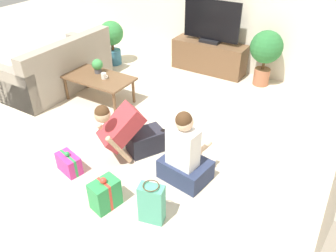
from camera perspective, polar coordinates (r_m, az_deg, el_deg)
name	(u,v)px	position (r m, az deg, el deg)	size (l,w,h in m)	color
ground_plane	(166,143)	(4.27, -0.33, -2.92)	(16.00, 16.00, 0.00)	beige
sofa_left	(58,70)	(5.82, -18.62, 9.19)	(0.92, 1.81, 0.86)	gray
coffee_table	(98,79)	(5.16, -12.07, 7.98)	(1.09, 0.58, 0.41)	brown
tv_console	(209,57)	(6.18, 7.14, 11.87)	(1.34, 0.42, 0.55)	brown
tv	(211,24)	(5.99, 7.56, 17.24)	(1.04, 0.20, 0.73)	black
potted_plant_back_right	(266,51)	(5.71, 16.68, 12.45)	(0.53, 0.53, 0.93)	#A36042
potted_plant_corner_left	(112,38)	(6.46, -9.76, 14.80)	(0.45, 0.45, 0.83)	#336B84
person_kneeling	(130,132)	(3.89, -6.67, -1.11)	(0.66, 0.83, 0.79)	#23232D
person_sitting	(185,157)	(3.54, 2.92, -5.34)	(0.57, 0.53, 0.89)	#283351
dog	(173,132)	(4.13, 0.80, -1.04)	(0.24, 0.48, 0.29)	black
gift_box_a	(69,163)	(3.93, -16.86, -6.24)	(0.34, 0.24, 0.28)	#CC3389
gift_box_b	(105,194)	(3.40, -10.90, -11.57)	(0.25, 0.32, 0.38)	#2D934C
gift_bag_a	(152,203)	(3.19, -2.87, -13.31)	(0.26, 0.19, 0.45)	#4CA384
mug	(104,76)	(5.03, -11.09, 8.55)	(0.12, 0.08, 0.09)	silver
tabletop_plant	(97,65)	(5.22, -12.19, 10.28)	(0.17, 0.17, 0.22)	#4C4C51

